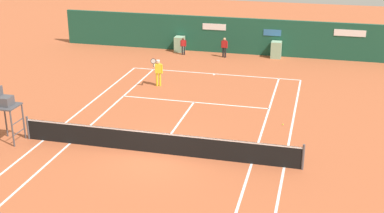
% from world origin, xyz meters
% --- Properties ---
extents(ground_plane, '(80.00, 80.00, 0.01)m').
position_xyz_m(ground_plane, '(-0.00, 0.58, 0.00)').
color(ground_plane, '#B25633').
extents(tennis_net, '(12.10, 0.10, 1.07)m').
position_xyz_m(tennis_net, '(0.00, 0.00, 0.51)').
color(tennis_net, '#4C4C51').
rests_on(tennis_net, ground_plane).
extents(sponsor_back_wall, '(25.00, 1.02, 2.54)m').
position_xyz_m(sponsor_back_wall, '(0.01, 16.96, 1.23)').
color(sponsor_back_wall, '#194C38').
rests_on(sponsor_back_wall, ground_plane).
extents(umpire_chair, '(1.00, 1.00, 2.49)m').
position_xyz_m(umpire_chair, '(-6.66, -0.44, 1.69)').
color(umpire_chair, '#47474C').
rests_on(umpire_chair, ground_plane).
extents(player_on_baseline, '(0.50, 0.75, 1.79)m').
position_xyz_m(player_on_baseline, '(-2.66, 8.55, 0.94)').
color(player_on_baseline, yellow).
rests_on(player_on_baseline, ground_plane).
extents(ball_kid_centre_post, '(0.46, 0.21, 1.39)m').
position_xyz_m(ball_kid_centre_post, '(-0.15, 15.68, 0.80)').
color(ball_kid_centre_post, black).
rests_on(ball_kid_centre_post, ground_plane).
extents(ball_kid_right_post, '(0.41, 0.21, 1.24)m').
position_xyz_m(ball_kid_right_post, '(-3.09, 15.68, 0.71)').
color(ball_kid_right_post, black).
rests_on(ball_kid_right_post, ground_plane).
extents(tennis_ball_near_service_line, '(0.07, 0.07, 0.07)m').
position_xyz_m(tennis_ball_near_service_line, '(4.87, 4.39, 0.03)').
color(tennis_ball_near_service_line, '#CCE033').
rests_on(tennis_ball_near_service_line, ground_plane).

